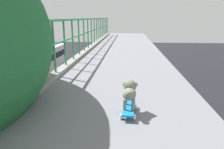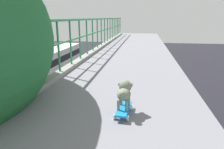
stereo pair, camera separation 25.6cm
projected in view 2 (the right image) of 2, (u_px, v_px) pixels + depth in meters
name	position (u px, v px, depth m)	size (l,w,h in m)	color
city_bus	(56.00, 61.00, 24.19)	(2.56, 11.65, 3.31)	white
toy_skateboard	(124.00, 109.00, 2.63)	(0.22, 0.48, 0.09)	#1881D6
small_dog	(124.00, 91.00, 2.61)	(0.20, 0.37, 0.34)	gray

